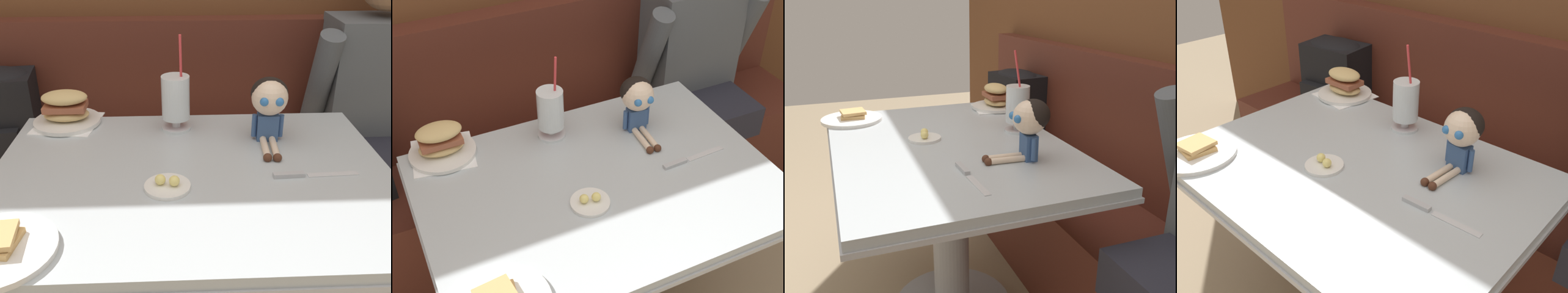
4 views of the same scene
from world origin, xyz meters
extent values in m
cube|color=brown|center=(0.00, 1.05, 1.20)|extent=(4.40, 0.08, 2.40)
cube|color=#512319|center=(0.00, 0.77, 0.23)|extent=(2.60, 0.48, 0.45)
cube|color=#512319|center=(0.00, 0.96, 0.73)|extent=(2.60, 0.10, 0.55)
cube|color=#B2BCC1|center=(0.00, 0.18, 0.72)|extent=(1.10, 0.80, 0.03)
cube|color=#B7BABF|center=(0.00, 0.18, 0.70)|extent=(1.11, 0.81, 0.02)
cylinder|color=#A5A8AD|center=(0.00, 0.18, 0.37)|extent=(0.14, 0.14, 0.65)
cylinder|color=white|center=(-0.42, -0.12, 0.75)|extent=(0.25, 0.25, 0.01)
cube|color=tan|center=(-0.42, -0.12, 0.76)|extent=(0.11, 0.11, 0.01)
cube|color=tan|center=(-0.43, -0.11, 0.78)|extent=(0.10, 0.10, 0.01)
cylinder|color=silver|center=(-0.04, 0.47, 0.74)|extent=(0.10, 0.10, 0.01)
cylinder|color=silver|center=(-0.04, 0.47, 0.77)|extent=(0.03, 0.03, 0.03)
cylinder|color=silver|center=(-0.04, 0.47, 0.85)|extent=(0.09, 0.09, 0.14)
cylinder|color=pink|center=(-0.04, 0.47, 0.84)|extent=(0.08, 0.08, 0.13)
cylinder|color=#DB383D|center=(-0.02, 0.46, 0.95)|extent=(0.01, 0.05, 0.22)
cube|color=white|center=(-0.41, 0.53, 0.74)|extent=(0.23, 0.23, 0.00)
cylinder|color=white|center=(-0.41, 0.53, 0.75)|extent=(0.22, 0.22, 0.01)
ellipsoid|color=tan|center=(-0.41, 0.53, 0.77)|extent=(0.15, 0.10, 0.04)
cube|color=#995138|center=(-0.41, 0.53, 0.80)|extent=(0.14, 0.09, 0.02)
ellipsoid|color=tan|center=(-0.41, 0.53, 0.83)|extent=(0.15, 0.10, 0.04)
cylinder|color=white|center=(-0.07, 0.11, 0.74)|extent=(0.12, 0.12, 0.01)
sphere|color=#F4E07A|center=(-0.09, 0.11, 0.76)|extent=(0.03, 0.03, 0.03)
sphere|color=#F4E07A|center=(-0.05, 0.11, 0.76)|extent=(0.03, 0.03, 0.03)
cube|color=silver|center=(0.38, 0.16, 0.74)|extent=(0.14, 0.03, 0.00)
cube|color=#B2B5BA|center=(0.26, 0.15, 0.75)|extent=(0.09, 0.02, 0.01)
cube|color=#385689|center=(0.24, 0.38, 0.78)|extent=(0.07, 0.04, 0.08)
sphere|color=beige|center=(0.24, 0.38, 0.88)|extent=(0.11, 0.11, 0.11)
ellipsoid|color=black|center=(0.24, 0.39, 0.89)|extent=(0.12, 0.11, 0.10)
sphere|color=#2D6BB2|center=(0.22, 0.33, 0.88)|extent=(0.03, 0.03, 0.03)
sphere|color=#2D6BB2|center=(0.26, 0.33, 0.88)|extent=(0.03, 0.03, 0.03)
cylinder|color=beige|center=(0.22, 0.30, 0.75)|extent=(0.03, 0.12, 0.02)
cylinder|color=beige|center=(0.25, 0.30, 0.75)|extent=(0.03, 0.12, 0.02)
sphere|color=#4C2819|center=(0.22, 0.24, 0.75)|extent=(0.03, 0.03, 0.03)
sphere|color=#4C2819|center=(0.25, 0.24, 0.75)|extent=(0.03, 0.03, 0.03)
cylinder|color=#385689|center=(0.20, 0.38, 0.79)|extent=(0.02, 0.02, 0.07)
cylinder|color=#385689|center=(0.28, 0.38, 0.79)|extent=(0.02, 0.02, 0.07)
cube|color=black|center=(-0.74, 0.79, 0.64)|extent=(0.32, 0.24, 0.38)
cube|color=black|center=(-0.74, 0.67, 0.56)|extent=(0.21, 0.08, 0.17)
ellipsoid|color=black|center=(-0.74, 0.79, 0.82)|extent=(0.31, 0.23, 0.07)
camera|label=1|loc=(-0.04, -0.86, 1.36)|focal=41.05mm
camera|label=2|loc=(-0.57, -0.93, 1.88)|focal=49.69mm
camera|label=3|loc=(1.41, -0.21, 1.25)|focal=39.47mm
camera|label=4|loc=(0.80, -0.61, 1.47)|focal=39.78mm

